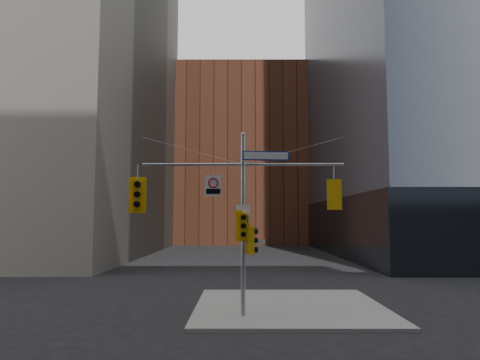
{
  "coord_description": "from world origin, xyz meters",
  "views": [
    {
      "loc": [
        -0.08,
        -14.83,
        3.84
      ],
      "look_at": [
        -0.12,
        2.0,
        5.38
      ],
      "focal_mm": 32.0,
      "sensor_mm": 36.0,
      "label": 1
    }
  ],
  "objects_px": {
    "street_sign_blade": "(266,156)",
    "traffic_light_pole_side": "(251,240)",
    "regulatory_sign_arm": "(213,185)",
    "traffic_light_pole_front": "(243,226)",
    "traffic_light_east_arm": "(334,195)",
    "signal_assembly": "(243,204)",
    "traffic_light_west_arm": "(137,195)"
  },
  "relations": [
    {
      "from": "traffic_light_pole_side",
      "to": "street_sign_blade",
      "type": "distance_m",
      "value": 3.39
    },
    {
      "from": "traffic_light_pole_side",
      "to": "traffic_light_pole_front",
      "type": "bearing_deg",
      "value": 117.34
    },
    {
      "from": "street_sign_blade",
      "to": "signal_assembly",
      "type": "bearing_deg",
      "value": 174.56
    },
    {
      "from": "traffic_light_pole_front",
      "to": "traffic_light_east_arm",
      "type": "bearing_deg",
      "value": 0.56
    },
    {
      "from": "traffic_light_west_arm",
      "to": "traffic_light_pole_front",
      "type": "xyz_separation_m",
      "value": [
        4.17,
        -0.28,
        -1.22
      ]
    },
    {
      "from": "traffic_light_east_arm",
      "to": "traffic_light_pole_front",
      "type": "height_order",
      "value": "traffic_light_east_arm"
    },
    {
      "from": "street_sign_blade",
      "to": "regulatory_sign_arm",
      "type": "height_order",
      "value": "street_sign_blade"
    },
    {
      "from": "traffic_light_pole_side",
      "to": "signal_assembly",
      "type": "bearing_deg",
      "value": 79.2
    },
    {
      "from": "signal_assembly",
      "to": "traffic_light_west_arm",
      "type": "relative_size",
      "value": 5.58
    },
    {
      "from": "signal_assembly",
      "to": "regulatory_sign_arm",
      "type": "relative_size",
      "value": 9.67
    },
    {
      "from": "signal_assembly",
      "to": "traffic_light_pole_front",
      "type": "height_order",
      "value": "signal_assembly"
    },
    {
      "from": "signal_assembly",
      "to": "street_sign_blade",
      "type": "relative_size",
      "value": 4.25
    },
    {
      "from": "traffic_light_east_arm",
      "to": "regulatory_sign_arm",
      "type": "relative_size",
      "value": 1.45
    },
    {
      "from": "signal_assembly",
      "to": "traffic_light_pole_side",
      "type": "relative_size",
      "value": 7.43
    },
    {
      "from": "traffic_light_east_arm",
      "to": "traffic_light_pole_side",
      "type": "xyz_separation_m",
      "value": [
        -3.28,
        0.02,
        -1.79
      ]
    },
    {
      "from": "traffic_light_east_arm",
      "to": "traffic_light_pole_side",
      "type": "bearing_deg",
      "value": 11.74
    },
    {
      "from": "traffic_light_pole_front",
      "to": "regulatory_sign_arm",
      "type": "height_order",
      "value": "regulatory_sign_arm"
    },
    {
      "from": "traffic_light_pole_front",
      "to": "regulatory_sign_arm",
      "type": "bearing_deg",
      "value": 164.44
    },
    {
      "from": "signal_assembly",
      "to": "traffic_light_east_arm",
      "type": "bearing_deg",
      "value": 0.02
    },
    {
      "from": "signal_assembly",
      "to": "regulatory_sign_arm",
      "type": "height_order",
      "value": "signal_assembly"
    },
    {
      "from": "traffic_light_pole_side",
      "to": "traffic_light_pole_front",
      "type": "distance_m",
      "value": 0.72
    },
    {
      "from": "regulatory_sign_arm",
      "to": "street_sign_blade",
      "type": "bearing_deg",
      "value": -0.95
    },
    {
      "from": "traffic_light_pole_side",
      "to": "regulatory_sign_arm",
      "type": "distance_m",
      "value": 2.64
    },
    {
      "from": "traffic_light_east_arm",
      "to": "street_sign_blade",
      "type": "xyz_separation_m",
      "value": [
        -2.69,
        0.0,
        1.55
      ]
    },
    {
      "from": "traffic_light_west_arm",
      "to": "traffic_light_pole_side",
      "type": "distance_m",
      "value": 4.84
    },
    {
      "from": "traffic_light_pole_side",
      "to": "street_sign_blade",
      "type": "xyz_separation_m",
      "value": [
        0.58,
        -0.01,
        3.34
      ]
    },
    {
      "from": "signal_assembly",
      "to": "regulatory_sign_arm",
      "type": "bearing_deg",
      "value": -179.02
    },
    {
      "from": "traffic_light_pole_side",
      "to": "regulatory_sign_arm",
      "type": "xyz_separation_m",
      "value": [
        -1.5,
        -0.04,
        2.17
      ]
    },
    {
      "from": "street_sign_blade",
      "to": "traffic_light_pole_side",
      "type": "bearing_deg",
      "value": 172.91
    },
    {
      "from": "traffic_light_east_arm",
      "to": "street_sign_blade",
      "type": "relative_size",
      "value": 0.64
    },
    {
      "from": "traffic_light_west_arm",
      "to": "traffic_light_east_arm",
      "type": "height_order",
      "value": "traffic_light_west_arm"
    },
    {
      "from": "traffic_light_east_arm",
      "to": "traffic_light_pole_front",
      "type": "bearing_deg",
      "value": 16.3
    }
  ]
}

